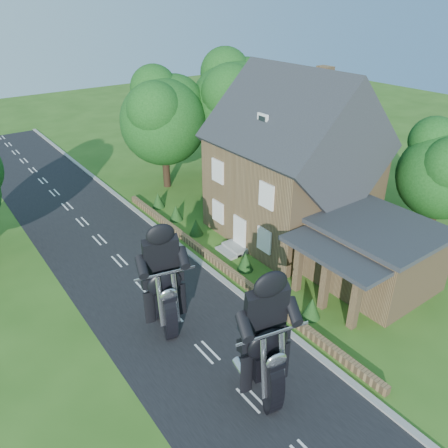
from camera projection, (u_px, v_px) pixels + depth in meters
ground at (207, 352)px, 18.79m from camera, size 120.00×120.00×0.00m
road at (207, 352)px, 18.79m from camera, size 7.00×80.00×0.02m
kerb at (271, 318)px, 20.67m from camera, size 0.30×80.00×0.12m
garden_wall at (220, 264)px, 24.51m from camera, size 0.30×22.00×0.40m
house at (293, 167)px, 26.51m from camera, size 9.54×8.64×10.24m
annex at (373, 254)px, 22.55m from camera, size 7.05×5.94×3.44m
tree_annex_side at (446, 166)px, 25.61m from camera, size 5.64×5.20×7.48m
tree_house_right at (330, 127)px, 31.19m from camera, size 6.51×6.00×8.40m
tree_behind_house at (239, 99)px, 34.77m from camera, size 7.81×7.20×10.08m
tree_behind_left at (167, 113)px, 32.56m from camera, size 6.94×6.40×9.16m
shrub_a at (312, 308)px, 20.59m from camera, size 0.90×0.90×1.10m
shrub_b at (276, 283)px, 22.37m from camera, size 0.90×0.90×1.10m
shrub_c at (245, 261)px, 24.15m from camera, size 0.90×0.90×1.10m
shrub_d at (196, 227)px, 27.71m from camera, size 0.90×0.90×1.10m
shrub_e at (176, 213)px, 29.49m from camera, size 0.90×0.90×1.10m
shrub_f at (158, 200)px, 31.27m from camera, size 0.90×0.90×1.10m
motorcycle_lead at (262, 379)px, 16.39m from camera, size 0.86×1.94×1.75m
motorcycle_follow at (165, 314)px, 19.77m from camera, size 0.84×1.84×1.66m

